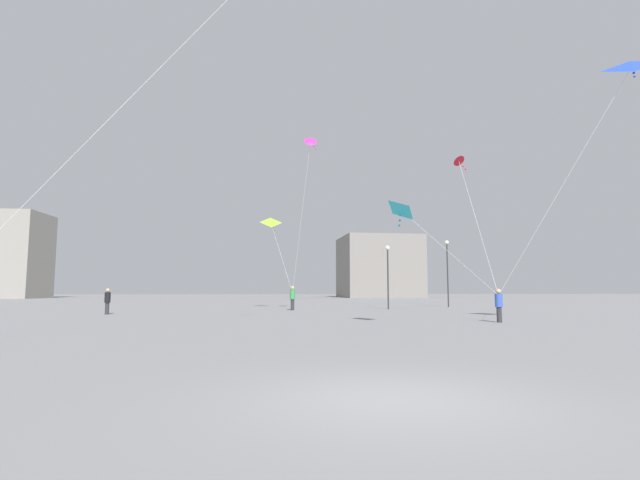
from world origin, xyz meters
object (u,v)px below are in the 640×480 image
object	(u,v)px
kite_cobalt_delta	(630,69)
building_centre_hall	(379,267)
kite_lime_delta	(271,223)
person_in_green	(293,297)
person_in_blue	(499,304)
kite_cyan_delta	(402,211)
person_in_black	(107,300)
lamppost_east	(447,263)
kite_magenta_diamond	(310,143)
lamppost_west	(388,267)
kite_crimson_diamond	(459,163)

from	to	relation	value
kite_cobalt_delta	building_centre_hall	distance (m)	75.57
kite_lime_delta	building_centre_hall	size ratio (longest dim) A/B	0.39
person_in_green	kite_cobalt_delta	bearing A→B (deg)	13.21
person_in_blue	kite_cyan_delta	distance (m)	7.02
person_in_black	lamppost_east	size ratio (longest dim) A/B	0.27
kite_lime_delta	kite_magenta_diamond	world-z (taller)	kite_magenta_diamond
kite_cyan_delta	lamppost_east	world-z (taller)	lamppost_east
lamppost_west	person_in_blue	bearing A→B (deg)	-82.17
person_in_black	kite_magenta_diamond	xyz separation A→B (m)	(13.04, 1.61, 11.09)
person_in_blue	lamppost_east	world-z (taller)	lamppost_east
kite_cobalt_delta	lamppost_west	bearing A→B (deg)	108.31
person_in_green	person_in_black	size ratio (longest dim) A/B	1.12
person_in_green	kite_cyan_delta	size ratio (longest dim) A/B	0.32
person_in_black	building_centre_hall	distance (m)	69.25
person_in_black	kite_crimson_diamond	distance (m)	24.29
person_in_green	kite_lime_delta	size ratio (longest dim) A/B	0.30
person_in_black	kite_lime_delta	distance (m)	14.21
kite_lime_delta	kite_crimson_diamond	world-z (taller)	kite_crimson_diamond
person_in_blue	kite_crimson_diamond	bearing A→B (deg)	-96.46
kite_crimson_diamond	building_centre_hall	size ratio (longest dim) A/B	0.57
person_in_black	kite_cobalt_delta	bearing A→B (deg)	96.87
kite_cyan_delta	kite_crimson_diamond	distance (m)	11.81
lamppost_west	kite_lime_delta	bearing A→B (deg)	171.03
person_in_green	kite_cobalt_delta	distance (m)	25.13
person_in_black	kite_magenta_diamond	size ratio (longest dim) A/B	0.15
person_in_blue	kite_lime_delta	bearing A→B (deg)	-54.84
person_in_black	kite_lime_delta	xyz separation A→B (m)	(10.13, 7.85, 6.15)
person_in_green	kite_cyan_delta	world-z (taller)	kite_cyan_delta
person_in_black	kite_cyan_delta	bearing A→B (deg)	89.45
person_in_green	kite_cobalt_delta	xyz separation A→B (m)	(14.10, -18.26, 9.97)
person_in_blue	kite_crimson_diamond	distance (m)	11.19
kite_lime_delta	building_centre_hall	bearing A→B (deg)	70.02
kite_lime_delta	kite_magenta_diamond	size ratio (longest dim) A/B	0.55
building_centre_hall	person_in_green	bearing A→B (deg)	-107.53
kite_lime_delta	kite_crimson_diamond	xyz separation A→B (m)	(12.39, -10.00, 2.67)
person_in_green	lamppost_west	bearing A→B (deg)	74.06
person_in_black	kite_crimson_diamond	xyz separation A→B (m)	(22.53, -2.15, 8.83)
person_in_blue	person_in_black	distance (m)	23.45
person_in_blue	person_in_green	world-z (taller)	person_in_green
kite_cobalt_delta	kite_lime_delta	bearing A→B (deg)	127.20
kite_cyan_delta	kite_crimson_diamond	xyz separation A→B (m)	(6.08, 8.98, 4.69)
person_in_black	kite_cyan_delta	distance (m)	20.29
building_centre_hall	kite_lime_delta	bearing A→B (deg)	-109.98
kite_magenta_diamond	kite_crimson_diamond	size ratio (longest dim) A/B	1.26
building_centre_hall	lamppost_east	xyz separation A→B (m)	(-3.96, -51.72, -2.07)
person_in_black	kite_magenta_diamond	bearing A→B (deg)	130.59
person_in_blue	person_in_green	xyz separation A→B (m)	(-9.78, 14.15, 0.12)
kite_magenta_diamond	kite_crimson_diamond	distance (m)	10.45
person_in_blue	building_centre_hall	distance (m)	71.86
kite_crimson_diamond	building_centre_hall	bearing A→B (deg)	83.46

